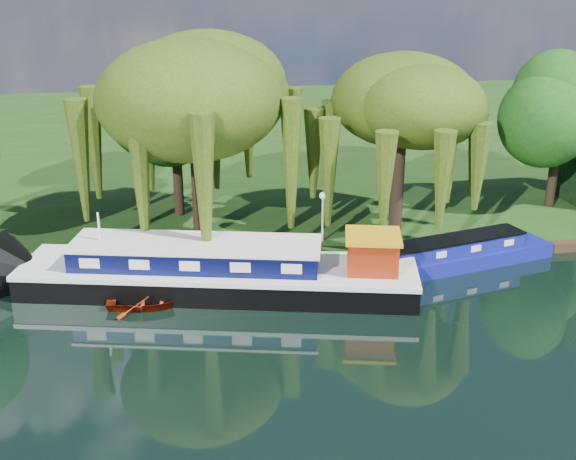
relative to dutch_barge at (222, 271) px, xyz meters
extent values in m
plane|color=black|center=(4.90, -6.53, -0.90)|extent=(120.00, 120.00, 0.00)
cube|color=black|center=(4.90, 27.47, -0.67)|extent=(120.00, 52.00, 0.45)
cube|color=black|center=(-0.14, 0.04, -0.47)|extent=(17.51, 7.91, 1.14)
cube|color=silver|center=(-0.14, 0.04, 0.19)|extent=(17.62, 8.00, 0.21)
cube|color=#070A35|center=(-1.06, 0.27, 0.76)|extent=(10.95, 5.27, 0.90)
cube|color=silver|center=(-1.06, 0.27, 1.27)|extent=(11.18, 5.50, 0.11)
cube|color=maroon|center=(6.30, -1.61, 1.02)|extent=(2.54, 2.54, 1.43)
cube|color=orange|center=(6.30, -1.61, 1.81)|extent=(2.83, 2.83, 0.15)
cylinder|color=silver|center=(-5.12, 1.30, 1.45)|extent=(0.10, 0.10, 2.28)
cube|color=navy|center=(10.74, 0.59, -0.60)|extent=(11.04, 4.25, 0.82)
cube|color=navy|center=(10.74, 0.59, 0.15)|extent=(7.75, 3.06, 0.68)
cube|color=black|center=(10.74, 0.59, 0.54)|extent=(7.86, 3.17, 0.09)
cube|color=silver|center=(8.11, -0.74, 0.19)|extent=(0.54, 0.17, 0.29)
cube|color=silver|center=(9.97, -0.31, 0.19)|extent=(0.54, 0.17, 0.29)
cube|color=silver|center=(11.83, 0.12, 0.19)|extent=(0.54, 0.17, 0.29)
cube|color=silver|center=(13.69, 0.56, 0.19)|extent=(0.54, 0.17, 0.29)
imported|color=maroon|center=(-3.19, -0.98, -0.90)|extent=(3.62, 2.69, 0.72)
cylinder|color=black|center=(-0.52, 6.28, 2.42)|extent=(0.74, 0.74, 5.74)
ellipsoid|color=#2F400D|center=(-0.52, 6.28, 6.56)|extent=(8.01, 8.01, 5.17)
cylinder|color=black|center=(9.56, 5.09, 1.98)|extent=(0.69, 0.69, 4.86)
ellipsoid|color=#2F400D|center=(9.56, 5.09, 5.49)|extent=(6.63, 6.63, 4.29)
cylinder|color=black|center=(-1.45, 9.46, 2.49)|extent=(0.48, 0.48, 5.88)
ellipsoid|color=black|center=(-1.45, 9.46, 4.90)|extent=(4.70, 4.70, 4.70)
cylinder|color=black|center=(19.57, 7.30, 2.43)|extent=(0.55, 0.55, 5.76)
ellipsoid|color=#134010|center=(19.57, 7.30, 4.78)|extent=(4.61, 4.61, 4.61)
cylinder|color=silver|center=(5.40, 3.97, 0.65)|extent=(0.10, 0.10, 2.20)
sphere|color=white|center=(5.40, 3.97, 1.93)|extent=(0.36, 0.36, 0.36)
cylinder|color=silver|center=(-5.10, 1.87, 0.05)|extent=(0.16, 0.16, 1.00)
cylinder|color=silver|center=(0.90, 1.87, 0.05)|extent=(0.16, 0.16, 1.00)
cylinder|color=silver|center=(7.90, 1.87, 0.05)|extent=(0.16, 0.16, 1.00)
cylinder|color=silver|center=(13.90, 1.87, 0.05)|extent=(0.16, 0.16, 1.00)
camera|label=1|loc=(-2.30, -28.91, 12.45)|focal=45.00mm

